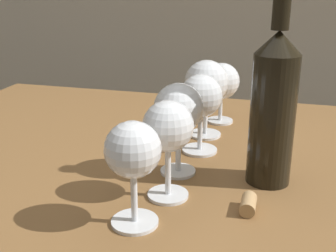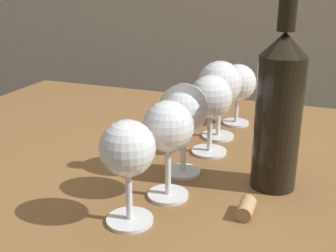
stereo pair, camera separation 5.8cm
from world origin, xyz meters
The scene contains 9 objects.
dining_table centered at (0.00, 0.00, 0.64)m, with size 1.35×0.78×0.74m.
wine_glass_rose centered at (-0.07, -0.26, 0.84)m, with size 0.07×0.07×0.14m.
wine_glass_amber centered at (-0.04, -0.18, 0.85)m, with size 0.07×0.07×0.15m.
wine_glass_merlot centered at (-0.05, -0.09, 0.85)m, with size 0.08×0.08×0.15m.
wine_glass_chardonnay centered at (-0.03, 0.01, 0.84)m, with size 0.08×0.08×0.15m.
wine_glass_pinot centered at (-0.04, 0.09, 0.85)m, with size 0.09×0.09×0.16m.
wine_glass_port centered at (-0.02, 0.19, 0.83)m, with size 0.08×0.08×0.13m.
wine_bottle centered at (0.10, -0.09, 0.86)m, with size 0.07×0.07×0.31m.
cork centered at (0.08, -0.19, 0.75)m, with size 0.02×0.02×0.04m, color tan.
Camera 2 is at (0.16, -0.72, 1.05)m, focal length 46.01 mm.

